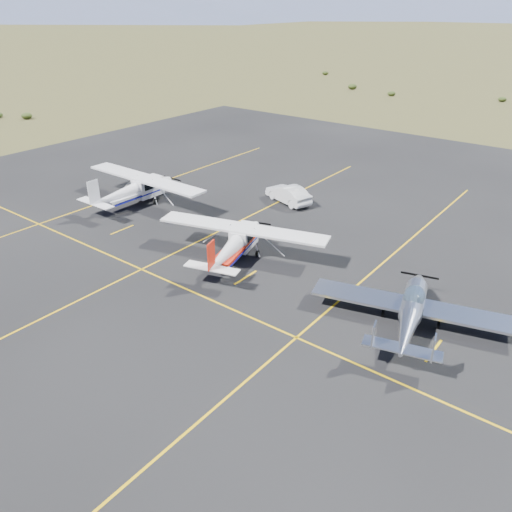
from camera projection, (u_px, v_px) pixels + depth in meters
ground at (389, 298)px, 26.72m from camera, size 1600.00×1600.00×0.00m
apron at (282, 261)px, 30.52m from camera, size 72.00×72.00×0.02m
aircraft_low_wing at (411, 310)px, 23.83m from camera, size 7.34×10.01×2.17m
aircraft_cessna at (236, 243)px, 30.00m from camera, size 7.28×10.76×2.74m
aircraft_plain at (134, 189)px, 38.25m from camera, size 6.94×11.57×2.94m
sedan at (288, 194)px, 39.05m from camera, size 2.68×4.46×1.39m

